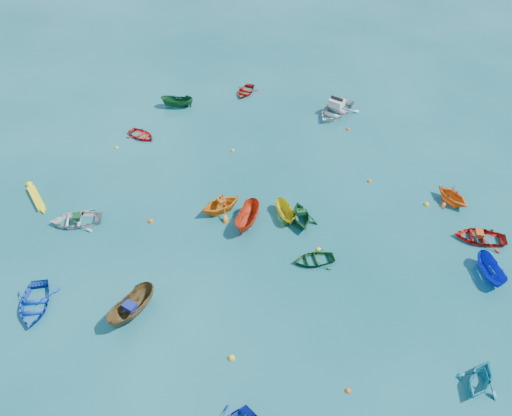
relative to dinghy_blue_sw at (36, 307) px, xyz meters
The scene contains 33 objects.
ground 10.64m from the dinghy_blue_sw, 52.70° to the left, with size 160.00×160.00×0.00m, color #0A464E.
dinghy_blue_sw is the anchor object (origin of this frame).
dinghy_white_near 7.08m from the dinghy_blue_sw, 118.13° to the left, with size 2.41×3.36×0.70m, color beige.
sampan_brown_mid 5.71m from the dinghy_blue_sw, 26.59° to the left, with size 1.28×3.41×1.32m, color brown.
dinghy_orange_w 13.04m from the dinghy_blue_sw, 70.61° to the left, with size 2.56×2.97×1.57m, color orange.
sampan_yellow_mid 16.43m from the dinghy_blue_sw, 59.29° to the left, with size 0.96×2.55×0.98m, color yellow.
dinghy_green_e 16.47m from the dinghy_blue_sw, 43.84° to the left, with size 1.86×2.59×0.54m, color #10451A.
dinghy_cyan_se 24.02m from the dinghy_blue_sw, 20.12° to the left, with size 2.12×2.46×1.29m, color teal.
dinghy_red_nw 17.86m from the dinghy_blue_sw, 111.89° to the left, with size 1.86×2.60×0.54m, color red.
sampan_orange_n 13.86m from the dinghy_blue_sw, 61.58° to the left, with size 1.23×3.27×1.26m, color red.
dinghy_green_n 17.10m from the dinghy_blue_sw, 56.12° to the left, with size 2.34×2.71×1.43m, color #10481E.
dinghy_red_ne 27.61m from the dinghy_blue_sw, 42.99° to the left, with size 2.31×3.23×0.67m, color red.
sampan_blue_far 26.69m from the dinghy_blue_sw, 36.60° to the left, with size 1.07×2.83×1.09m, color #102AD3.
dinghy_red_far 27.70m from the dinghy_blue_sw, 96.97° to the left, with size 2.02×2.82×0.58m, color red.
dinghy_orange_far 27.88m from the dinghy_blue_sw, 50.84° to the left, with size 2.27×2.63×1.39m, color orange.
sampan_green_far 23.21m from the dinghy_blue_sw, 108.09° to the left, with size 1.09×2.90×1.12m, color #114B21.
kayak_yellow 9.94m from the dinghy_blue_sw, 139.53° to the left, with size 0.53×3.62×0.36m, color yellow, non-canonical shape.
motorboat_white 29.00m from the dinghy_blue_sw, 79.00° to the left, with size 3.24×4.53×1.54m, color silver.
tarp_green_a 7.12m from the dinghy_blue_sw, 117.35° to the left, with size 0.63×0.48×0.31m, color #0F3F20.
tarp_blue_a 5.71m from the dinghy_blue_sw, 25.23° to the left, with size 0.71×0.54×0.34m, color navy.
tarp_orange_a 13.12m from the dinghy_blue_sw, 70.59° to the left, with size 0.62×0.47×0.30m, color #C25113.
tarp_green_b 17.15m from the dinghy_blue_sw, 56.44° to the left, with size 0.58×0.44×0.28m, color #134F23.
tarp_orange_b 27.52m from the dinghy_blue_sw, 43.07° to the left, with size 0.62×0.47×0.30m, color #C04013.
buoy_or_a 8.97m from the dinghy_blue_sw, 84.43° to the left, with size 0.37×0.37×0.37m, color #E05C0C.
buoy_ye_a 11.75m from the dinghy_blue_sw, 15.20° to the left, with size 0.38×0.38×0.38m, color yellow.
buoy_or_b 17.82m from the dinghy_blue_sw, 14.84° to the left, with size 0.30×0.30×0.30m, color #E25C0C.
buoy_ye_b 16.02m from the dinghy_blue_sw, 117.17° to the left, with size 0.32×0.32×0.32m, color yellow.
buoy_or_c 14.85m from the dinghy_blue_sw, 66.73° to the left, with size 0.31×0.31×0.31m, color #E14B0C.
buoy_ye_c 17.11m from the dinghy_blue_sw, 46.77° to the left, with size 0.36×0.36×0.36m, color yellow.
buoy_or_d 23.96m from the dinghy_blue_sw, 60.43° to the left, with size 0.31×0.31×0.31m, color #CF690B.
buoy_ye_d 18.87m from the dinghy_blue_sw, 87.17° to the left, with size 0.32×0.32×0.32m, color gold.
buoy_or_e 27.68m from the dinghy_blue_sw, 74.16° to the left, with size 0.33×0.33×0.33m, color #DF4F0C.
buoy_ye_e 26.09m from the dinghy_blue_sw, 51.55° to the left, with size 0.39×0.39×0.39m, color yellow.
Camera 1 is at (13.48, -16.94, 22.84)m, focal length 35.00 mm.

